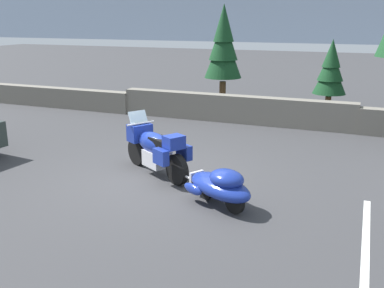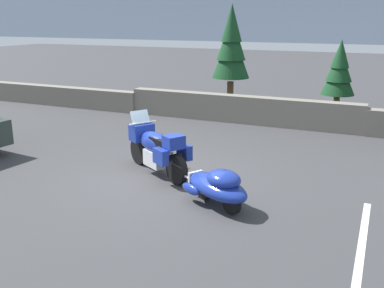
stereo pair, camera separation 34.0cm
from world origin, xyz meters
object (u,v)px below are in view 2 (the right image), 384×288
at_px(car_shaped_trailer, 218,186).
at_px(pine_tree_secondary, 339,70).
at_px(pine_tree_far_right, 231,45).
at_px(touring_motorcycle, 156,147).

bearing_deg(car_shaped_trailer, pine_tree_secondary, 82.12).
height_order(pine_tree_secondary, pine_tree_far_right, pine_tree_far_right).
bearing_deg(pine_tree_far_right, pine_tree_secondary, 1.86).
distance_m(car_shaped_trailer, pine_tree_far_right, 8.95).
bearing_deg(pine_tree_secondary, pine_tree_far_right, -178.14).
bearing_deg(pine_tree_secondary, touring_motorcycle, -112.91).
distance_m(car_shaped_trailer, pine_tree_secondary, 8.61).
xyz_separation_m(touring_motorcycle, pine_tree_far_right, (-0.73, 7.15, 1.83)).
bearing_deg(pine_tree_far_right, touring_motorcycle, -84.14).
height_order(touring_motorcycle, pine_tree_secondary, pine_tree_secondary).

